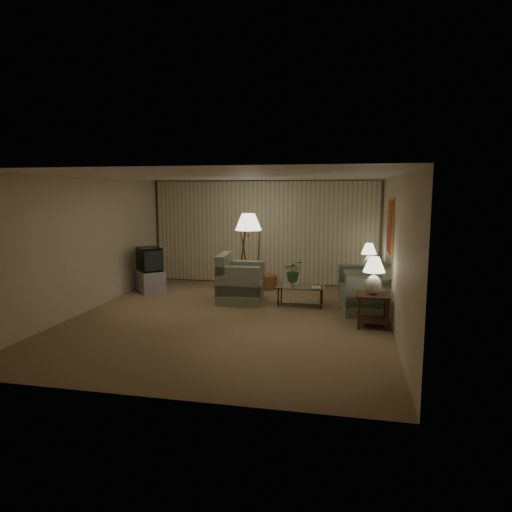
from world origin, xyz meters
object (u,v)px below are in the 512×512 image
at_px(table_lamp_near, 374,272).
at_px(crt_tv, 149,259).
at_px(side_table_near, 373,304).
at_px(tv_cabinet, 150,281).
at_px(floor_lamp, 248,252).
at_px(ottoman, 266,282).
at_px(sofa, 362,290).
at_px(side_table_far, 368,278).
at_px(armchair, 241,283).
at_px(table_lamp_far, 369,254).
at_px(coffee_table, 300,293).
at_px(vase, 294,282).

bearing_deg(table_lamp_near, crt_tv, 159.60).
relative_size(side_table_near, tv_cabinet, 0.60).
xyz_separation_m(side_table_near, floor_lamp, (-2.78, 2.14, 0.58)).
height_order(crt_tv, ottoman, crt_tv).
distance_m(sofa, side_table_far, 1.26).
xyz_separation_m(sofa, floor_lamp, (-2.63, 0.79, 0.61)).
xyz_separation_m(armchair, ottoman, (0.32, 1.39, -0.24)).
relative_size(sofa, crt_tv, 2.36).
xyz_separation_m(armchair, table_lamp_far, (2.77, 1.26, 0.55)).
bearing_deg(sofa, tv_cabinet, -103.03).
xyz_separation_m(armchair, table_lamp_near, (2.77, -1.34, 0.58)).
height_order(floor_lamp, ottoman, floor_lamp).
xyz_separation_m(table_lamp_far, coffee_table, (-1.44, -1.35, -0.69)).
bearing_deg(coffee_table, side_table_far, 43.20).
xyz_separation_m(side_table_far, crt_tv, (-5.20, -0.67, 0.38)).
distance_m(sofa, table_lamp_near, 1.49).
relative_size(table_lamp_near, tv_cabinet, 0.67).
relative_size(coffee_table, vase, 6.41).
distance_m(table_lamp_far, coffee_table, 2.09).
height_order(crt_tv, vase, crt_tv).
bearing_deg(sofa, side_table_near, -0.10).
xyz_separation_m(armchair, coffee_table, (1.33, -0.09, -0.14)).
relative_size(side_table_far, table_lamp_near, 0.89).
distance_m(side_table_near, ottoman, 3.68).
bearing_deg(ottoman, side_table_far, -3.07).
relative_size(armchair, side_table_far, 1.88).
bearing_deg(table_lamp_near, floor_lamp, 142.40).
relative_size(sofa, coffee_table, 1.87).
bearing_deg(crt_tv, table_lamp_near, 28.28).
distance_m(armchair, ottoman, 1.45).
bearing_deg(floor_lamp, armchair, -89.78).
bearing_deg(side_table_far, floor_lamp, -170.54).
distance_m(side_table_near, side_table_far, 2.60).
xyz_separation_m(ottoman, vase, (0.86, -1.48, 0.32)).
height_order(coffee_table, floor_lamp, floor_lamp).
bearing_deg(table_lamp_near, sofa, 96.34).
relative_size(table_lamp_far, crt_tv, 0.76).
height_order(table_lamp_near, coffee_table, table_lamp_near).
distance_m(floor_lamp, ottoman, 1.06).
xyz_separation_m(side_table_near, crt_tv, (-5.20, 1.93, 0.37)).
relative_size(table_lamp_far, ottoman, 1.17).
bearing_deg(ottoman, floor_lamp, -118.57).
xyz_separation_m(tv_cabinet, vase, (3.61, -0.68, 0.25)).
relative_size(armchair, coffee_table, 1.10).
height_order(tv_cabinet, crt_tv, crt_tv).
distance_m(armchair, table_lamp_near, 3.13).
distance_m(armchair, floor_lamp, 0.98).
relative_size(crt_tv, floor_lamp, 0.43).
height_order(coffee_table, ottoman, coffee_table).
distance_m(table_lamp_far, tv_cabinet, 5.29).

